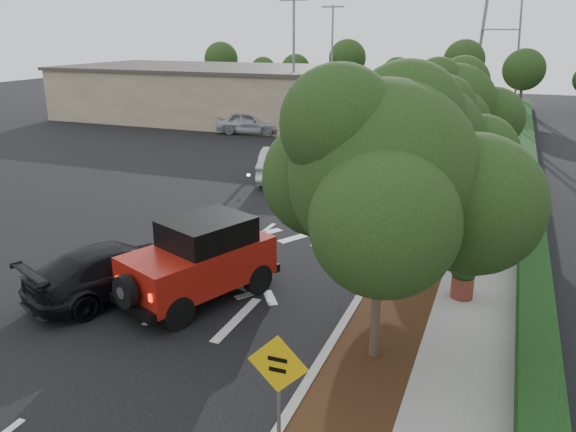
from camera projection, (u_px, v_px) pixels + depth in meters
The scene contains 19 objects.
ground at pixel (169, 306), 14.77m from camera, with size 120.00×120.00×0.00m, color black.
curb at pixel (419, 200), 23.73m from camera, with size 0.20×70.00×0.15m, color #9E9B93.
planting_strip at pixel (443, 203), 23.39m from camera, with size 1.80×70.00×0.12m, color black.
sidewalk at pixel (491, 208), 22.72m from camera, with size 2.00×70.00×0.12m, color gray.
hedge at pixel (530, 204), 22.13m from camera, with size 0.80×70.00×0.80m, color black.
commercial_building at pixel (204, 93), 46.22m from camera, with size 22.00×12.00×4.00m, color gray.
transmission_tower at pixel (493, 105), 55.04m from camera, with size 7.00×4.00×28.00m, color slate, non-canonical shape.
street_tree_near at pixel (373, 359), 12.37m from camera, with size 3.80×3.80×5.92m, color black, non-canonical shape.
street_tree_mid at pixel (423, 250), 18.55m from camera, with size 3.20×3.20×5.32m, color black, non-canonical shape.
street_tree_far at pixel (446, 198), 24.29m from camera, with size 3.40×3.40×5.62m, color black, non-canonical shape.
light_pole_a at pixel (293, 132), 39.99m from camera, with size 2.00×0.22×9.00m, color slate, non-canonical shape.
light_pole_b at pixel (331, 111), 50.94m from camera, with size 2.00×0.22×9.00m, color slate, non-canonical shape.
red_jeep at pixel (205, 259), 14.90m from camera, with size 3.26×4.52×2.21m.
silver_suv_ahead at pixel (351, 171), 25.97m from camera, with size 2.41×5.23×1.45m, color #AAABB2.
black_suv_oncoming at pixel (117, 269), 15.28m from camera, with size 1.99×4.89×1.42m, color black.
silver_sedan_oncoming at pixel (281, 163), 27.16m from camera, with size 1.69×4.84×1.59m, color #B7BABF.
parked_suv at pixel (250, 122), 39.25m from camera, with size 1.85×4.59×1.56m, color #A3A5AB.
speed_hump_sign at pixel (278, 379), 9.06m from camera, with size 1.04×0.09×2.22m.
terracotta_planter at pixel (464, 272), 14.75m from camera, with size 0.73×0.73×1.28m.
Camera 1 is at (7.81, -11.19, 6.88)m, focal length 35.00 mm.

